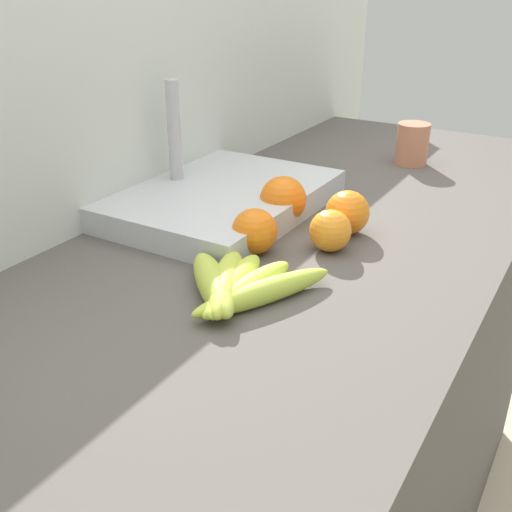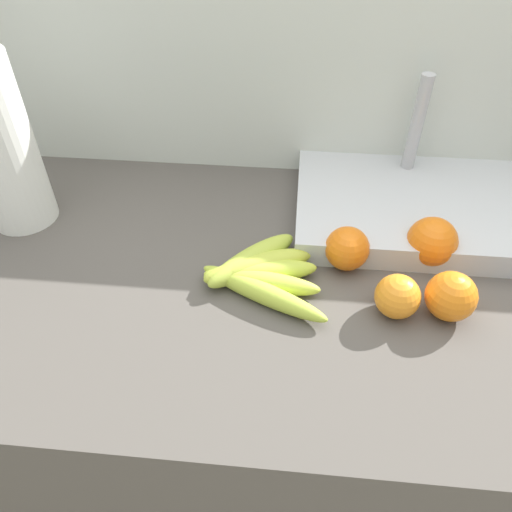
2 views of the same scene
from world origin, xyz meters
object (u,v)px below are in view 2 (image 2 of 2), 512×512
Objects in this scene: orange_front at (397,296)px; orange_center at (432,242)px; orange_back_right at (347,248)px; orange_far_right at (451,296)px; sink_basin at (412,206)px; banana_bunch at (259,273)px.

orange_center is (0.07, 0.12, 0.01)m from orange_front.
orange_far_right is at bearing -32.60° from orange_back_right.
orange_center is 1.10× the size of orange_far_right.
sink_basin is (0.12, 0.14, -0.01)m from orange_back_right.
orange_far_right is at bearing -85.12° from sink_basin.
orange_center is at bearing 15.67° from banana_bunch.
orange_center is at bearing 10.03° from orange_back_right.
orange_far_right is at bearing -8.03° from banana_bunch.
orange_far_right is (0.08, 0.00, 0.00)m from orange_front.
orange_center reaches higher than orange_front.
orange_back_right is 0.17m from orange_far_right.
sink_basin reaches higher than orange_front.
orange_far_right is at bearing -85.78° from orange_center.
orange_far_right is 0.24m from sink_basin.
banana_bunch is 2.92× the size of orange_back_right.
orange_front is 0.90× the size of orange_far_right.
orange_back_right is at bearing 20.96° from banana_bunch.
orange_front is 0.16× the size of sink_basin.
sink_basin is (-0.02, 0.23, -0.01)m from orange_far_right.
orange_front is at bearing -12.02° from banana_bunch.
banana_bunch is at bearing 167.98° from orange_front.
banana_bunch is at bearing -143.26° from sink_basin.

